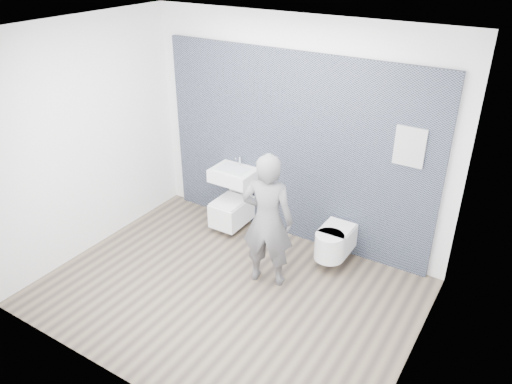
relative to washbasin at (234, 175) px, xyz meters
The scene contains 8 objects.
ground 1.63m from the washbasin, 59.07° to the right, with size 4.00×4.00×0.00m, color brown.
room_shell 1.73m from the washbasin, 59.07° to the right, with size 4.00×4.00×4.00m.
tile_wall 1.09m from the washbasin, 18.10° to the left, with size 3.60×0.06×2.40m, color black.
washbasin is the anchor object (origin of this frame).
toilet_square 0.49m from the washbasin, 90.00° to the right, with size 0.38×0.56×0.74m.
toilet_rounded 1.57m from the washbasin, ahead, with size 0.36×0.61×0.33m.
info_placard 2.28m from the washbasin, ahead, with size 0.33×0.03×0.44m, color white.
visitor 1.26m from the washbasin, 38.79° to the right, with size 0.58×0.38×1.58m, color slate.
Camera 1 is at (2.61, -3.58, 3.57)m, focal length 35.00 mm.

